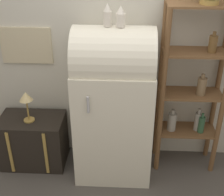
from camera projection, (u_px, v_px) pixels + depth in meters
ground_plane at (112, 182)px, 3.18m from camera, size 12.00×12.00×0.00m
wall_back at (115, 37)px, 3.03m from camera, size 7.00×0.09×2.70m
refrigerator at (114, 103)px, 3.01m from camera, size 0.74×0.65×1.55m
suitcase_trunk at (34, 140)px, 3.35m from camera, size 0.67×0.44×0.55m
shelf_unit at (192, 88)px, 3.03m from camera, size 0.63×0.31×1.72m
vase_left at (107, 15)px, 2.61m from camera, size 0.07×0.07×0.20m
vase_center at (121, 17)px, 2.60m from camera, size 0.08×0.08×0.17m
desk_lamp at (26, 99)px, 3.07m from camera, size 0.13×0.13×0.33m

